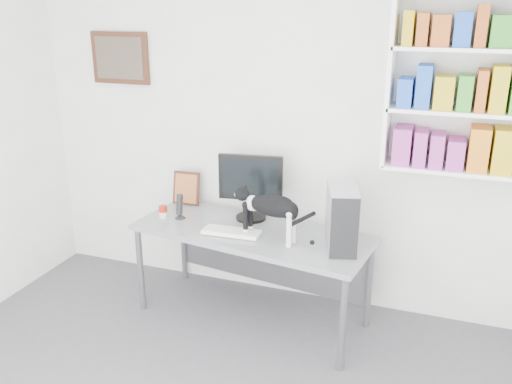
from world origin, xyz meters
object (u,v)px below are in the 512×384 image
pc_tower (342,217)px  speaker (180,206)px  monitor (251,187)px  cat (271,217)px  desk (251,275)px  keyboard (232,232)px  leaning_print (186,188)px  bookshelf (469,81)px  soup_can (163,212)px

pc_tower → speaker: size_ratio=2.10×
monitor → cat: bearing=-59.0°
desk → keyboard: bearing=-128.5°
cat → leaning_print: bearing=163.5°
bookshelf → pc_tower: (-0.71, -0.39, -0.90)m
keyboard → leaning_print: leaning_print is taller
speaker → soup_can: bearing=-167.2°
bookshelf → soup_can: bearing=-171.1°
keyboard → soup_can: bearing=166.5°
monitor → speaker: bearing=-169.6°
monitor → pc_tower: size_ratio=1.22×
monitor → speaker: (-0.52, -0.18, -0.16)m
monitor → leaning_print: monitor is taller
cat → pc_tower: bearing=19.6°
desk → monitor: size_ratio=3.35×
bookshelf → desk: 2.06m
leaning_print → soup_can: size_ratio=2.96×
speaker → soup_can: speaker is taller
leaning_print → cat: cat is taller
cat → monitor: bearing=140.5°
desk → leaning_print: 0.94m
leaning_print → pc_tower: bearing=-18.7°
desk → speaker: speaker is taller
monitor → cat: (0.27, -0.33, -0.09)m
keyboard → pc_tower: 0.81m
pc_tower → leaning_print: pc_tower is taller
speaker → desk: bearing=-4.1°
bookshelf → leaning_print: bookshelf is taller
desk → monitor: monitor is taller
desk → keyboard: (-0.11, -0.11, 0.38)m
bookshelf → monitor: bookshelf is taller
keyboard → speaker: speaker is taller
pc_tower → monitor: bearing=145.0°
desk → leaning_print: (-0.70, 0.35, 0.51)m
pc_tower → soup_can: bearing=161.9°
soup_can → speaker: bearing=13.1°
soup_can → cat: 0.95m
monitor → keyboard: monitor is taller
pc_tower → cat: bearing=172.5°
bookshelf → keyboard: bookshelf is taller
monitor → cat: monitor is taller
monitor → soup_can: size_ratio=5.45×
keyboard → cat: bearing=-4.3°
desk → keyboard: 0.41m
desk → speaker: (-0.61, 0.04, 0.47)m
desk → cat: 0.59m
speaker → soup_can: size_ratio=2.12×
desk → soup_can: size_ratio=18.27×
desk → cat: size_ratio=3.10×
desk → keyboard: size_ratio=4.20×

